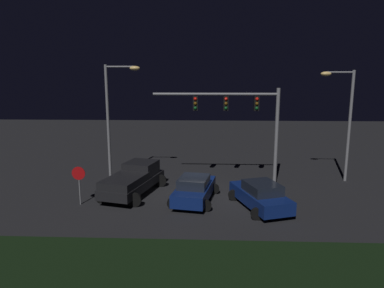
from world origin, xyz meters
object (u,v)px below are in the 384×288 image
at_px(pickup_truck, 134,178).
at_px(car_sedan, 260,195).
at_px(stop_sign, 79,178).
at_px(traffic_signal_gantry, 240,113).
at_px(car_sedan_far, 194,189).
at_px(street_lamp_right, 344,112).
at_px(street_lamp_left, 114,109).

distance_m(pickup_truck, car_sedan, 7.81).
xyz_separation_m(car_sedan, stop_sign, (-10.18, 0.11, 0.82)).
bearing_deg(traffic_signal_gantry, car_sedan, -79.95).
bearing_deg(car_sedan_far, pickup_truck, 82.05).
bearing_deg(street_lamp_right, stop_sign, -161.78).
xyz_separation_m(traffic_signal_gantry, stop_sign, (-9.39, -4.34, -3.34)).
bearing_deg(pickup_truck, stop_sign, 142.41).
bearing_deg(street_lamp_left, car_sedan_far, -37.25).
height_order(pickup_truck, traffic_signal_gantry, traffic_signal_gantry).
bearing_deg(street_lamp_right, street_lamp_left, -179.12).
height_order(car_sedan, street_lamp_right, street_lamp_right).
bearing_deg(pickup_truck, car_sedan_far, -93.59).
xyz_separation_m(car_sedan_far, stop_sign, (-6.50, -0.85, 0.82)).
bearing_deg(street_lamp_right, traffic_signal_gantry, -171.17).
height_order(car_sedan, traffic_signal_gantry, traffic_signal_gantry).
bearing_deg(traffic_signal_gantry, stop_sign, -155.22).
bearing_deg(car_sedan_far, traffic_signal_gantry, -29.42).
xyz_separation_m(pickup_truck, street_lamp_left, (-1.92, 3.11, 4.06)).
height_order(traffic_signal_gantry, street_lamp_right, street_lamp_right).
relative_size(traffic_signal_gantry, street_lamp_right, 1.08).
height_order(pickup_truck, street_lamp_left, street_lamp_left).
relative_size(traffic_signal_gantry, stop_sign, 3.73).
bearing_deg(stop_sign, pickup_truck, 37.86).
height_order(traffic_signal_gantry, street_lamp_left, street_lamp_left).
bearing_deg(street_lamp_left, pickup_truck, -58.27).
xyz_separation_m(car_sedan_far, street_lamp_right, (10.04, 4.60, 4.10)).
bearing_deg(pickup_truck, car_sedan, -91.84).
distance_m(car_sedan, street_lamp_right, 9.39).
bearing_deg(car_sedan, car_sedan_far, 56.68).
bearing_deg(car_sedan_far, street_lamp_left, 62.93).
bearing_deg(stop_sign, street_lamp_right, 18.22).
relative_size(car_sedan, stop_sign, 2.13).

